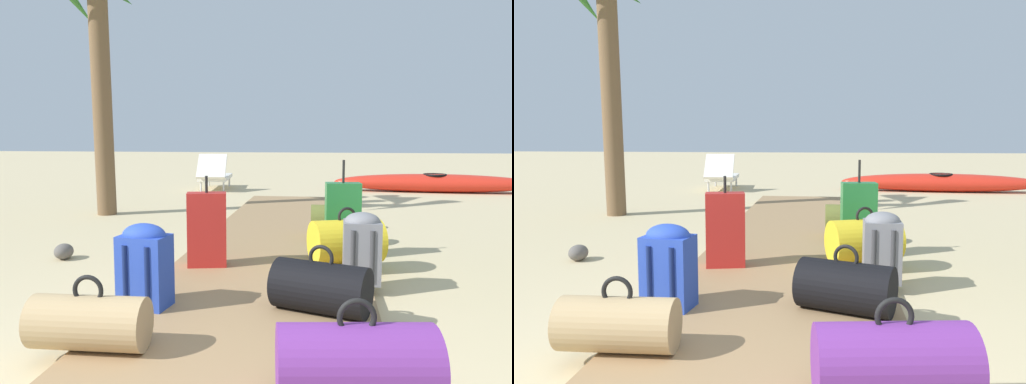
# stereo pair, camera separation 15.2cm
# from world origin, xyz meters

# --- Properties ---
(ground_plane) EXTENTS (60.00, 60.00, 0.00)m
(ground_plane) POSITION_xyz_m (0.00, 3.09, 0.00)
(ground_plane) COLOR #CCB789
(boardwalk) EXTENTS (1.64, 7.72, 0.08)m
(boardwalk) POSITION_xyz_m (0.00, 3.86, 0.04)
(boardwalk) COLOR #9E7A51
(boardwalk) RESTS_ON ground
(suitcase_red) EXTENTS (0.36, 0.24, 0.77)m
(suitcase_red) POSITION_xyz_m (-0.51, 2.78, 0.39)
(suitcase_red) COLOR red
(suitcase_red) RESTS_ON boardwalk
(duffel_bag_black) EXTENTS (0.67, 0.50, 0.43)m
(duffel_bag_black) POSITION_xyz_m (0.46, 1.77, 0.24)
(duffel_bag_black) COLOR black
(duffel_bag_black) RESTS_ON boardwalk
(backpack_grey) EXTENTS (0.28, 0.27, 0.53)m
(backpack_grey) POSITION_xyz_m (0.75, 2.47, 0.36)
(backpack_grey) COLOR slate
(backpack_grey) RESTS_ON boardwalk
(suitcase_green) EXTENTS (0.35, 0.22, 0.87)m
(suitcase_green) POSITION_xyz_m (0.64, 3.56, 0.41)
(suitcase_green) COLOR #237538
(suitcase_green) RESTS_ON boardwalk
(backpack_blue) EXTENTS (0.34, 0.27, 0.55)m
(backpack_blue) POSITION_xyz_m (-0.67, 1.73, 0.37)
(backpack_blue) COLOR #2847B7
(backpack_blue) RESTS_ON boardwalk
(duffel_bag_tan) EXTENTS (0.61, 0.30, 0.40)m
(duffel_bag_tan) POSITION_xyz_m (-0.72, 1.06, 0.22)
(duffel_bag_tan) COLOR tan
(duffel_bag_tan) RESTS_ON boardwalk
(duffel_bag_olive) EXTENTS (0.48, 0.36, 0.47)m
(duffel_bag_olive) POSITION_xyz_m (0.56, 4.14, 0.26)
(duffel_bag_olive) COLOR olive
(duffel_bag_olive) RESTS_ON boardwalk
(duffel_bag_purple) EXTENTS (0.69, 0.43, 0.45)m
(duffel_bag_purple) POSITION_xyz_m (0.61, 0.71, 0.25)
(duffel_bag_purple) COLOR #6B2D84
(duffel_bag_purple) RESTS_ON boardwalk
(duffel_bag_yellow) EXTENTS (0.69, 0.56, 0.49)m
(duffel_bag_yellow) POSITION_xyz_m (0.66, 3.03, 0.27)
(duffel_bag_yellow) COLOR gold
(duffel_bag_yellow) RESTS_ON boardwalk
(lounge_chair) EXTENTS (0.73, 1.59, 0.79)m
(lounge_chair) POSITION_xyz_m (-1.93, 9.39, 0.33)
(lounge_chair) COLOR white
(lounge_chair) RESTS_ON ground
(kayak) EXTENTS (4.16, 0.84, 0.39)m
(kayak) POSITION_xyz_m (2.72, 9.50, 0.19)
(kayak) COLOR red
(kayak) RESTS_ON ground
(rock_right_mid) EXTENTS (0.29, 0.29, 0.11)m
(rock_right_mid) POSITION_xyz_m (1.10, 5.21, 0.06)
(rock_right_mid) COLOR #5B5651
(rock_right_mid) RESTS_ON ground
(rock_left_mid) EXTENTS (0.20, 0.24, 0.15)m
(rock_left_mid) POSITION_xyz_m (-2.01, 3.12, 0.07)
(rock_left_mid) COLOR #5B5651
(rock_left_mid) RESTS_ON ground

